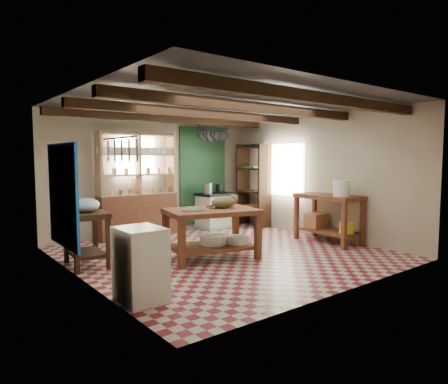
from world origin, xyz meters
TOP-DOWN VIEW (x-y plane):
  - floor at (0.00, 0.00)m, footprint 5.00×5.00m
  - ceiling at (0.00, 0.00)m, footprint 5.00×5.00m
  - wall_back at (0.00, 2.50)m, footprint 5.00×0.04m
  - wall_front at (0.00, -2.50)m, footprint 5.00×0.04m
  - wall_left at (-2.50, 0.00)m, footprint 0.04×5.00m
  - wall_right at (2.50, 0.00)m, footprint 0.04×5.00m
  - ceiling_beams at (0.00, 0.00)m, footprint 5.00×3.80m
  - blue_wall_patch at (-2.47, 0.90)m, footprint 0.04×1.40m
  - green_wall_patch at (1.25, 2.47)m, footprint 1.30×0.04m
  - window_back at (-0.50, 2.48)m, footprint 0.90×0.02m
  - window_right at (2.48, 1.00)m, footprint 0.02×1.30m
  - utensil_rail at (-2.44, -1.20)m, footprint 0.06×0.90m
  - pot_rack at (1.25, 2.05)m, footprint 0.86×0.12m
  - shelving_unit at (-0.55, 2.31)m, footprint 1.70×0.34m
  - tall_rack at (2.28, 1.80)m, footprint 0.40×0.86m
  - work_table at (-0.39, -0.11)m, footprint 1.64×1.28m
  - stove at (1.39, 2.15)m, footprint 0.90×0.64m
  - prep_table at (-2.20, 0.68)m, footprint 0.64×0.88m
  - white_cabinet at (-2.22, -1.22)m, footprint 0.48×0.58m
  - right_counter at (2.18, -0.52)m, footprint 0.72×1.35m
  - cat at (-0.13, -0.12)m, footprint 0.46×0.36m
  - steel_tray at (-0.74, -0.08)m, footprint 0.43×0.43m
  - basin_large at (-0.33, -0.07)m, footprint 0.55×0.55m
  - basin_small at (0.03, -0.31)m, footprint 0.45×0.45m
  - kettle_left at (1.14, 2.13)m, footprint 0.23×0.23m
  - kettle_right at (1.49, 2.16)m, footprint 0.17×0.17m
  - enamel_bowl at (-2.20, 0.68)m, footprint 0.47×0.47m
  - white_bucket at (2.11, -0.87)m, footprint 0.32×0.32m
  - wicker_basket at (2.19, -0.22)m, footprint 0.43×0.35m
  - yellow_tub at (2.16, -0.97)m, footprint 0.28×0.28m

SIDE VIEW (x-z plane):
  - floor at x=0.00m, z-range -0.02..0.00m
  - basin_small at x=0.03m, z-range 0.22..0.35m
  - basin_large at x=-0.33m, z-range 0.22..0.38m
  - yellow_tub at x=2.16m, z-range 0.25..0.45m
  - wicker_basket at x=2.19m, z-range 0.25..0.54m
  - work_table at x=-0.39m, z-range 0.00..0.83m
  - stove at x=1.39m, z-range 0.00..0.84m
  - prep_table at x=-2.20m, z-range 0.00..0.84m
  - white_cabinet at x=-2.22m, z-range 0.00..0.87m
  - right_counter at x=2.18m, z-range 0.00..0.95m
  - steel_tray at x=-0.74m, z-range 0.83..0.85m
  - cat at x=-0.13m, z-range 0.83..1.03m
  - kettle_right at x=1.49m, z-range 0.84..1.03m
  - enamel_bowl at x=-2.20m, z-range 0.84..1.06m
  - kettle_left at x=1.14m, z-range 0.84..1.08m
  - tall_rack at x=2.28m, z-range 0.00..2.00m
  - white_bucket at x=2.11m, z-range 0.95..1.25m
  - blue_wall_patch at x=-2.47m, z-range 0.30..1.90m
  - shelving_unit at x=-0.55m, z-range 0.00..2.20m
  - green_wall_patch at x=1.25m, z-range 0.10..2.40m
  - wall_back at x=0.00m, z-range 0.00..2.60m
  - wall_front at x=0.00m, z-range 0.00..2.60m
  - wall_left at x=-2.50m, z-range 0.00..2.60m
  - wall_right at x=2.50m, z-range 0.00..2.60m
  - window_right at x=2.48m, z-range 0.80..2.00m
  - window_back at x=-0.50m, z-range 1.30..2.10m
  - utensil_rail at x=-2.44m, z-range 1.64..1.92m
  - pot_rack at x=1.25m, z-range 2.00..2.36m
  - ceiling_beams at x=0.00m, z-range 2.40..2.56m
  - ceiling at x=0.00m, z-range 2.59..2.61m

